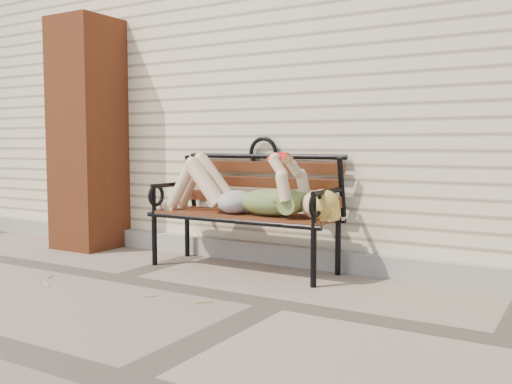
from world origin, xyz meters
The scene contains 6 objects.
ground centered at (0.00, 0.00, 0.00)m, with size 80.00×80.00×0.00m, color gray.
house_wall centered at (0.00, 3.00, 1.50)m, with size 8.00×4.00×3.00m, color beige.
foundation_strip centered at (0.00, 0.97, 0.07)m, with size 8.00×0.10×0.15m, color #B0AA9E.
brick_pillar centered at (-2.30, 0.75, 1.00)m, with size 0.50×0.50×2.00m, color brown.
garden_bench centered at (-0.64, 0.76, 0.55)m, with size 1.50×0.60×0.97m.
reading_woman centered at (-0.63, 0.64, 0.58)m, with size 1.42×0.32×0.45m.
Camera 1 is at (1.55, -2.81, 0.91)m, focal length 40.00 mm.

